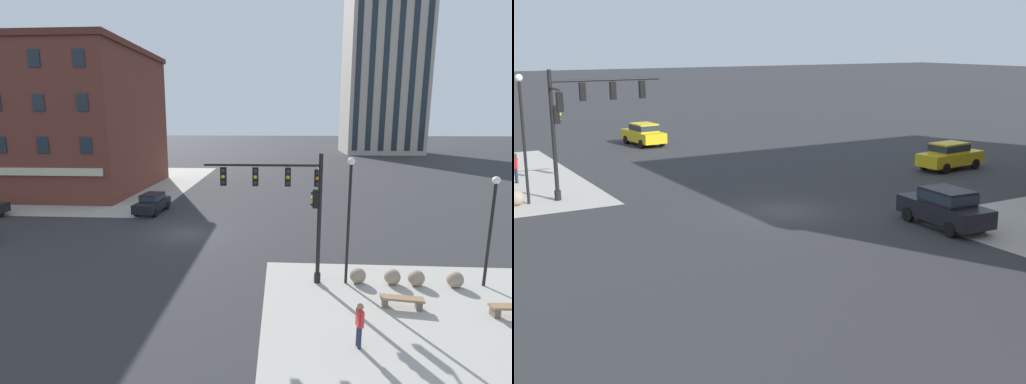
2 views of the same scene
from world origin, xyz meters
TOP-DOWN VIEW (x-y plane):
  - ground_plane at (0.00, 0.00)m, footprint 320.00×320.00m
  - sidewalk_far_corner at (-20.00, 20.00)m, footprint 32.00×32.00m
  - traffic_signal_main at (7.34, -7.32)m, footprint 5.73×2.09m
  - bollard_sphere_curb_a at (10.60, -7.42)m, footprint 0.79×0.79m
  - bollard_sphere_curb_b at (12.26, -7.45)m, footprint 0.79×0.79m
  - bollard_sphere_curb_c at (13.40, -7.52)m, footprint 0.79×0.79m
  - bollard_sphere_curb_d at (15.22, -7.57)m, footprint 0.79×0.79m
  - bench_near_signal at (11.99, -9.86)m, footprint 1.85×0.70m
  - pedestrian_near_bench at (9.56, -12.88)m, footprint 0.24×0.55m
  - street_lamp_corner_near at (10.00, -7.48)m, footprint 0.36×0.36m
  - street_lamp_mid_sidewalk at (16.70, -7.35)m, footprint 0.36×0.36m
  - car_cross_eastbound at (-4.45, 5.98)m, footprint 2.14×4.52m
  - storefront_block_near_corner at (-21.23, 16.94)m, footprint 24.95×18.31m
  - residential_tower_skyline_right at (30.23, 67.43)m, footprint 17.59×14.74m

SIDE VIEW (x-z plane):
  - ground_plane at x=0.00m, z-range 0.00..0.00m
  - sidewalk_far_corner at x=-20.00m, z-range -0.01..0.01m
  - bench_near_signal at x=11.99m, z-range 0.08..0.57m
  - bollard_sphere_curb_a at x=10.60m, z-range 0.00..0.79m
  - bollard_sphere_curb_b at x=12.26m, z-range 0.00..0.79m
  - bollard_sphere_curb_c at x=13.40m, z-range 0.00..0.79m
  - bollard_sphere_curb_d at x=15.22m, z-range 0.00..0.79m
  - car_cross_eastbound at x=-4.45m, z-range 0.08..1.76m
  - pedestrian_near_bench at x=9.56m, z-range 0.12..1.81m
  - street_lamp_mid_sidewalk at x=16.70m, z-range 0.69..6.12m
  - street_lamp_corner_near at x=10.00m, z-range 0.72..7.00m
  - traffic_signal_main at x=7.34m, z-range 1.08..7.53m
  - storefront_block_near_corner at x=-21.23m, z-range 0.01..15.78m
  - residential_tower_skyline_right at x=30.23m, z-range 0.02..55.09m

